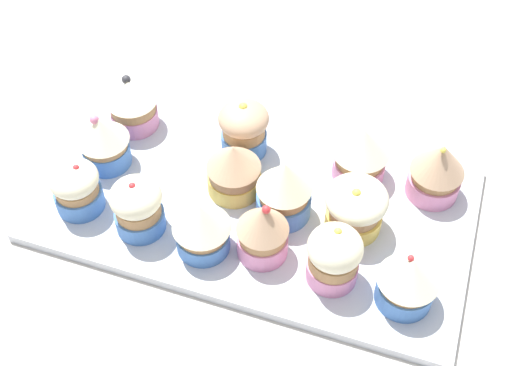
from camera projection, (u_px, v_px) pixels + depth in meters
ground_plane at (256, 215)px, 78.71cm from camera, size 180.00×180.00×3.00cm
baking_tray at (256, 204)px, 77.10cm from camera, size 47.60×26.19×1.20cm
cupcake_0 at (76, 187)px, 73.79cm from camera, size 5.37×5.37×6.42cm
cupcake_1 at (137, 206)px, 71.66cm from camera, size 5.49×5.49×7.15cm
cupcake_2 at (202, 226)px, 69.94cm from camera, size 6.14×6.14×6.80cm
cupcake_3 at (263, 230)px, 69.39cm from camera, size 5.43×5.43×7.64cm
cupcake_4 at (334, 256)px, 67.45cm from camera, size 5.53×5.53×7.50cm
cupcake_5 at (408, 280)px, 65.93cm from camera, size 6.10×6.10×6.91cm
cupcake_6 at (102, 143)px, 77.31cm from camera, size 5.93×5.93×7.26cm
cupcake_7 at (234, 168)px, 75.09cm from camera, size 6.06×6.06×6.83cm
cupcake_8 at (284, 189)px, 72.48cm from camera, size 5.98×5.98×7.99cm
cupcake_9 at (355, 206)px, 71.83cm from camera, size 6.68×6.68×6.70cm
cupcake_10 at (132, 103)px, 81.65cm from camera, size 6.05×6.05×7.12cm
cupcake_11 at (244, 128)px, 78.87cm from camera, size 5.83×5.83×7.10cm
cupcake_12 at (361, 152)px, 76.14cm from camera, size 6.43×6.43×7.29cm
cupcake_13 at (437, 169)px, 74.50cm from camera, size 5.94×5.94×7.74cm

